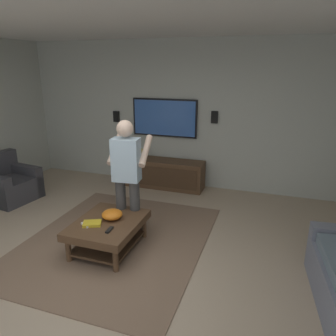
{
  "coord_description": "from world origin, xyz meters",
  "views": [
    {
      "loc": [
        -2.76,
        -1.7,
        2.31
      ],
      "look_at": [
        1.32,
        -0.3,
        0.92
      ],
      "focal_mm": 34.37,
      "sensor_mm": 36.0,
      "label": 1
    }
  ],
  "objects": [
    {
      "name": "bowl",
      "position": [
        0.59,
        0.21,
        0.46
      ],
      "size": [
        0.27,
        0.27,
        0.12
      ],
      "primitive_type": "ellipsoid",
      "color": "orange",
      "rests_on": "coffee_table"
    },
    {
      "name": "tv",
      "position": [
        3.12,
        0.38,
        1.33
      ],
      "size": [
        0.05,
        1.3,
        0.73
      ],
      "rotation": [
        0.0,
        0.0,
        3.14
      ],
      "color": "black"
    },
    {
      "name": "remote_black",
      "position": [
        0.29,
        0.09,
        0.41
      ],
      "size": [
        0.15,
        0.05,
        0.02
      ],
      "primitive_type": "cube",
      "rotation": [
        0.0,
        0.0,
        3.21
      ],
      "color": "black",
      "rests_on": "coffee_table"
    },
    {
      "name": "wall_speaker_left",
      "position": [
        3.13,
        -0.59,
        1.39
      ],
      "size": [
        0.06,
        0.12,
        0.22
      ],
      "primitive_type": "cube",
      "color": "black"
    },
    {
      "name": "remote_white",
      "position": [
        0.3,
        0.44,
        0.41
      ],
      "size": [
        0.11,
        0.15,
        0.02
      ],
      "primitive_type": "cube",
      "rotation": [
        0.0,
        0.0,
        4.23
      ],
      "color": "white",
      "rests_on": "coffee_table"
    },
    {
      "name": "vase_round",
      "position": [
        2.85,
        0.84,
        0.66
      ],
      "size": [
        0.22,
        0.22,
        0.22
      ],
      "primitive_type": "sphere",
      "color": "gold",
      "rests_on": "media_console"
    },
    {
      "name": "area_rug",
      "position": [
        0.7,
        0.24,
        0.01
      ],
      "size": [
        2.85,
        2.35,
        0.01
      ],
      "primitive_type": "cube",
      "color": "#7A604C",
      "rests_on": "ground"
    },
    {
      "name": "coffee_table",
      "position": [
        0.5,
        0.24,
        0.3
      ],
      "size": [
        1.0,
        0.8,
        0.4
      ],
      "color": "#513823",
      "rests_on": "ground"
    },
    {
      "name": "wall_back_tv",
      "position": [
        3.21,
        0.0,
        1.39
      ],
      "size": [
        0.1,
        6.67,
        2.78
      ],
      "primitive_type": "cube",
      "color": "#B2B7AD",
      "rests_on": "ground"
    },
    {
      "name": "person_standing",
      "position": [
        0.95,
        0.15,
        0.93
      ],
      "size": [
        0.58,
        0.58,
        1.64
      ],
      "rotation": [
        0.0,
        0.0,
        0.12
      ],
      "color": "#3F3F3F",
      "rests_on": "ground"
    },
    {
      "name": "book",
      "position": [
        0.35,
        0.37,
        0.42
      ],
      "size": [
        0.24,
        0.27,
        0.04
      ],
      "primitive_type": "cube",
      "rotation": [
        0.0,
        0.0,
        5.15
      ],
      "color": "gold",
      "rests_on": "coffee_table"
    },
    {
      "name": "ground_plane",
      "position": [
        0.0,
        0.0,
        0.0
      ],
      "size": [
        7.77,
        7.77,
        0.0
      ],
      "primitive_type": "plane",
      "color": "tan"
    },
    {
      "name": "media_console",
      "position": [
        2.88,
        0.38,
        0.28
      ],
      "size": [
        0.45,
        1.7,
        0.55
      ],
      "rotation": [
        0.0,
        0.0,
        3.14
      ],
      "color": "#513823",
      "rests_on": "ground"
    },
    {
      "name": "wall_speaker_right",
      "position": [
        3.13,
        1.43,
        1.31
      ],
      "size": [
        0.06,
        0.12,
        0.22
      ],
      "primitive_type": "cube",
      "color": "black"
    },
    {
      "name": "armchair",
      "position": [
        1.39,
        2.73,
        0.28
      ],
      "size": [
        0.9,
        0.91,
        0.82
      ],
      "rotation": [
        0.0,
        0.0,
        -1.71
      ],
      "color": "#38383D",
      "rests_on": "ground"
    },
    {
      "name": "ceiling_slab",
      "position": [
        0.0,
        0.0,
        2.83
      ],
      "size": [
        6.52,
        6.67,
        0.1
      ],
      "primitive_type": "cube",
      "color": "white"
    }
  ]
}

